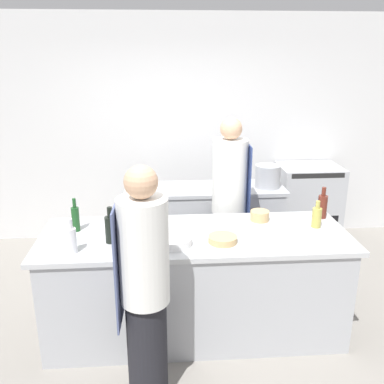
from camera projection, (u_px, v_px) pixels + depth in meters
ground_plane at (195, 328)px, 3.80m from camera, size 16.00×16.00×0.00m
wall_back at (181, 130)px, 5.38m from camera, size 8.00×0.06×2.80m
prep_counter at (195, 283)px, 3.66m from camera, size 2.54×0.89×0.91m
pass_counter at (204, 225)px, 4.87m from camera, size 1.77×0.57×0.91m
oven_range at (307, 204)px, 5.44m from camera, size 0.75×0.61×1.00m
chef_at_prep_near at (145, 290)px, 2.79m from camera, size 0.34×0.32×1.70m
chef_at_stove at (229, 204)px, 4.30m from camera, size 0.36×0.35×1.75m
bottle_olive_oil at (118, 237)px, 3.26m from camera, size 0.06×0.06×0.20m
bottle_vinegar at (317, 217)px, 3.63m from camera, size 0.08×0.08×0.24m
bottle_wine at (111, 228)px, 3.33m from camera, size 0.09×0.09×0.29m
bottle_cooking_oil at (322, 206)px, 3.83m from camera, size 0.08×0.08×0.29m
bottle_sauce at (76, 218)px, 3.55m from camera, size 0.06×0.06×0.29m
bottle_water at (72, 239)px, 3.16m from camera, size 0.07×0.07×0.27m
bowl_mixing_large at (223, 239)px, 3.36m from camera, size 0.23×0.23×0.05m
bowl_prep_small at (260, 216)px, 3.79m from camera, size 0.17×0.17×0.09m
bowl_ceramic_blue at (175, 241)px, 3.30m from camera, size 0.26×0.26×0.06m
cutting_board at (143, 225)px, 3.69m from camera, size 0.31×0.19×0.01m
stockpot at (268, 176)px, 4.71m from camera, size 0.28×0.28×0.25m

